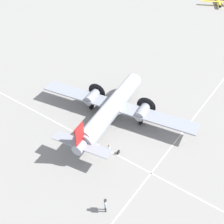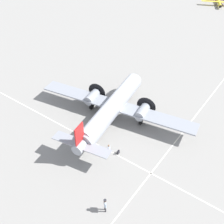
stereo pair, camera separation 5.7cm
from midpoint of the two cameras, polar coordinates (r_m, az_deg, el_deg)
ground_plane at (r=40.74m, az=-0.04°, el=-1.77°), size 300.00×300.00×0.00m
apron_line_eastwest at (r=37.50m, az=11.76°, el=-7.19°), size 120.00×0.16×0.01m
apron_line_northsouth at (r=37.83m, az=-4.56°, el=-5.79°), size 0.16×120.00×0.01m
airliner_main at (r=39.47m, az=0.22°, el=1.30°), size 18.38×23.73×5.62m
crew_foreground at (r=30.15m, az=-1.42°, el=-18.19°), size 0.45×0.52×1.89m
passenger_boarding at (r=35.30m, az=-0.68°, el=-7.42°), size 0.55×0.26×1.62m
suitcase_near_door at (r=35.88m, az=1.24°, el=-8.17°), size 0.43×0.17×0.55m
light_aircraft_distant at (r=91.19m, az=20.87°, el=20.05°), size 7.39×9.47×1.94m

